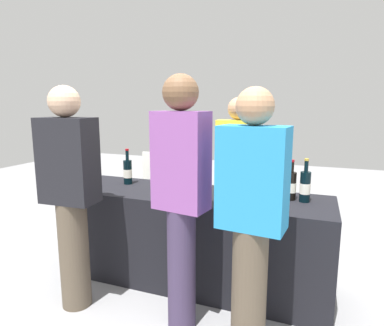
{
  "coord_description": "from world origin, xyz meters",
  "views": [
    {
      "loc": [
        0.93,
        -2.44,
        1.48
      ],
      "look_at": [
        0.0,
        0.0,
        1.02
      ],
      "focal_mm": 30.83,
      "sensor_mm": 36.0,
      "label": 1
    }
  ],
  "objects": [
    {
      "name": "wine_glass_3",
      "position": [
        0.47,
        -0.1,
        0.86
      ],
      "size": [
        0.07,
        0.07,
        0.13
      ],
      "color": "silver",
      "rests_on": "tasting_table"
    },
    {
      "name": "guest_1",
      "position": [
        0.14,
        -0.58,
        0.93
      ],
      "size": [
        0.37,
        0.24,
        1.66
      ],
      "rotation": [
        0.0,
        0.0,
        -0.16
      ],
      "color": "#3F3351",
      "rests_on": "ground_plane"
    },
    {
      "name": "ground_plane",
      "position": [
        0.0,
        0.0,
        0.0
      ],
      "size": [
        12.0,
        12.0,
        0.0
      ],
      "primitive_type": "plane",
      "color": "gray"
    },
    {
      "name": "wine_bottle_4",
      "position": [
        0.6,
        0.1,
        0.88
      ],
      "size": [
        0.08,
        0.08,
        0.33
      ],
      "color": "black",
      "rests_on": "tasting_table"
    },
    {
      "name": "tasting_table",
      "position": [
        0.0,
        0.0,
        0.38
      ],
      "size": [
        2.21,
        0.64,
        0.77
      ],
      "primitive_type": "cube",
      "color": "black",
      "rests_on": "ground_plane"
    },
    {
      "name": "wine_glass_2",
      "position": [
        0.29,
        -0.06,
        0.87
      ],
      "size": [
        0.07,
        0.07,
        0.14
      ],
      "color": "silver",
      "rests_on": "tasting_table"
    },
    {
      "name": "wine_bottle_3",
      "position": [
        0.47,
        0.14,
        0.89
      ],
      "size": [
        0.07,
        0.07,
        0.33
      ],
      "color": "black",
      "rests_on": "tasting_table"
    },
    {
      "name": "wine_bottle_1",
      "position": [
        0.04,
        0.07,
        0.88
      ],
      "size": [
        0.08,
        0.08,
        0.33
      ],
      "color": "black",
      "rests_on": "tasting_table"
    },
    {
      "name": "menu_board",
      "position": [
        -0.65,
        0.92,
        0.47
      ],
      "size": [
        0.59,
        0.1,
        0.94
      ],
      "primitive_type": "cube",
      "rotation": [
        0.0,
        0.0,
        0.12
      ],
      "color": "white",
      "rests_on": "ground_plane"
    },
    {
      "name": "server_pouring",
      "position": [
        0.26,
        0.53,
        0.83
      ],
      "size": [
        0.42,
        0.27,
        1.55
      ],
      "rotation": [
        0.0,
        0.0,
        3.26
      ],
      "color": "brown",
      "rests_on": "ground_plane"
    },
    {
      "name": "wine_bottle_5",
      "position": [
        0.77,
        0.09,
        0.88
      ],
      "size": [
        0.07,
        0.07,
        0.31
      ],
      "color": "black",
      "rests_on": "tasting_table"
    },
    {
      "name": "wine_bottle_0",
      "position": [
        -0.66,
        0.09,
        0.88
      ],
      "size": [
        0.08,
        0.08,
        0.32
      ],
      "color": "black",
      "rests_on": "tasting_table"
    },
    {
      "name": "wine_bottle_6",
      "position": [
        0.87,
        0.07,
        0.88
      ],
      "size": [
        0.08,
        0.08,
        0.33
      ],
      "color": "black",
      "rests_on": "tasting_table"
    },
    {
      "name": "wine_glass_1",
      "position": [
        0.13,
        -0.06,
        0.86
      ],
      "size": [
        0.06,
        0.06,
        0.13
      ],
      "color": "silver",
      "rests_on": "tasting_table"
    },
    {
      "name": "wine_bottle_2",
      "position": [
        0.21,
        0.08,
        0.89
      ],
      "size": [
        0.07,
        0.07,
        0.34
      ],
      "color": "black",
      "rests_on": "tasting_table"
    },
    {
      "name": "guest_2",
      "position": [
        0.61,
        -0.64,
        0.86
      ],
      "size": [
        0.4,
        0.25,
        1.58
      ],
      "rotation": [
        0.0,
        0.0,
        -0.11
      ],
      "color": "brown",
      "rests_on": "ground_plane"
    },
    {
      "name": "wine_glass_0",
      "position": [
        -0.15,
        -0.15,
        0.86
      ],
      "size": [
        0.07,
        0.07,
        0.13
      ],
      "color": "silver",
      "rests_on": "tasting_table"
    },
    {
      "name": "wine_glass_4",
      "position": [
        0.57,
        -0.06,
        0.86
      ],
      "size": [
        0.06,
        0.06,
        0.13
      ],
      "color": "silver",
      "rests_on": "tasting_table"
    },
    {
      "name": "wine_glass_5",
      "position": [
        0.69,
        -0.13,
        0.85
      ],
      "size": [
        0.07,
        0.07,
        0.13
      ],
      "color": "silver",
      "rests_on": "tasting_table"
    },
    {
      "name": "guest_0",
      "position": [
        -0.68,
        -0.64,
        0.87
      ],
      "size": [
        0.4,
        0.23,
        1.61
      ],
      "rotation": [
        0.0,
        0.0,
        0.05
      ],
      "color": "brown",
      "rests_on": "ground_plane"
    }
  ]
}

